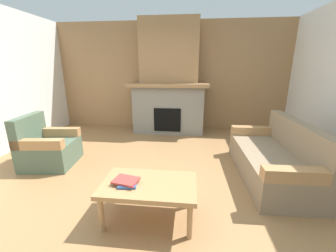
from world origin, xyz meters
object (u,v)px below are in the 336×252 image
couch (275,159)px  armchair (48,148)px  fireplace (169,85)px  coffee_table (149,187)px

couch → armchair: 3.64m
fireplace → armchair: (-1.83, -2.16, -0.87)m
couch → coffee_table: 2.00m
armchair → coffee_table: armchair is taller
fireplace → armchair: 2.96m
armchair → couch: bearing=-0.6°
armchair → fireplace: bearing=49.7°
armchair → coffee_table: 2.26m
fireplace → armchair: bearing=-130.3°
fireplace → coffee_table: bearing=-87.7°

